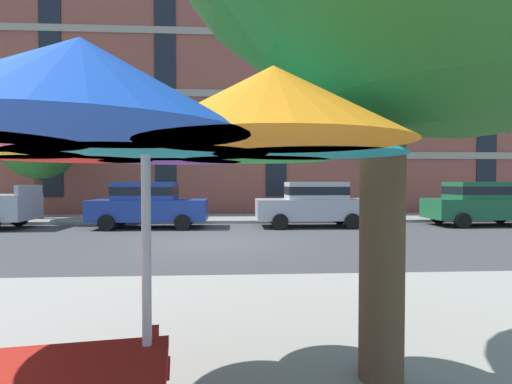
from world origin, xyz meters
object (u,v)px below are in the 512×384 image
Objects in this scene: sedan_blue at (148,203)px; sedan_silver at (313,203)px; patio_umbrella at (145,125)px; street_tree_left at (41,142)px; sedan_green at (481,202)px.

sedan_blue is 6.44m from sedan_silver.
sedan_silver is at bearing 73.74° from patio_umbrella.
sedan_blue and sedan_silver have the same top height.
sedan_silver is 0.83× the size of street_tree_left.
sedan_blue is at bearing 180.00° from sedan_green.
patio_umbrella is (-10.62, -12.70, 1.23)m from sedan_green.
sedan_silver is 13.29m from patio_umbrella.
street_tree_left reaches higher than sedan_green.
sedan_blue is 13.05m from patio_umbrella.
sedan_green is 0.83× the size of street_tree_left.
patio_umbrella is at bearing -129.91° from sedan_green.
sedan_green is at bearing -7.98° from street_tree_left.
street_tree_left reaches higher than patio_umbrella.
street_tree_left is at bearing 153.63° from sedan_blue.
sedan_silver is (6.44, 0.00, 0.00)m from sedan_blue.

